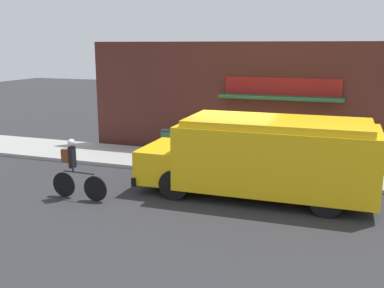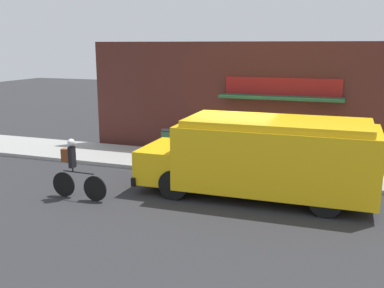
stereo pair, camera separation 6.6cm
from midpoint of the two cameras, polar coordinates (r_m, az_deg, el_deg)
ground_plane at (r=14.35m, az=4.92°, el=-4.49°), size 70.00×70.00×0.00m
sidewalk at (r=15.63m, az=6.22°, el=-2.85°), size 28.00×2.79×0.13m
storefront at (r=16.89m, az=7.91°, el=5.51°), size 13.30×0.90×4.30m
school_bus at (r=12.60m, az=9.04°, el=-1.49°), size 6.55×2.88×2.21m
cyclist at (r=12.77m, az=-14.79°, el=-3.32°), size 1.74×0.21×1.69m
trash_bin at (r=16.75m, az=-3.05°, el=0.19°), size 0.63×0.63×0.98m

